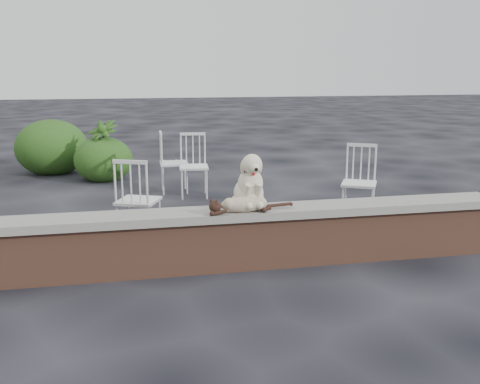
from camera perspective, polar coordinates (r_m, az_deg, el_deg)
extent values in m
plane|color=black|center=(5.33, -4.54, -8.05)|extent=(60.00, 60.00, 0.00)
cube|color=brown|center=(5.25, -4.58, -5.51)|extent=(6.00, 0.30, 0.50)
cube|color=slate|center=(5.17, -4.64, -2.45)|extent=(6.20, 0.40, 0.08)
imported|color=#1F4E16|center=(9.61, -14.06, 4.20)|extent=(0.81, 0.81, 1.03)
ellipsoid|color=#1F4E16|center=(10.59, -18.99, 4.37)|extent=(1.30, 1.19, 1.03)
ellipsoid|color=#1F4E16|center=(9.65, -14.01, 3.25)|extent=(0.99, 0.91, 0.79)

